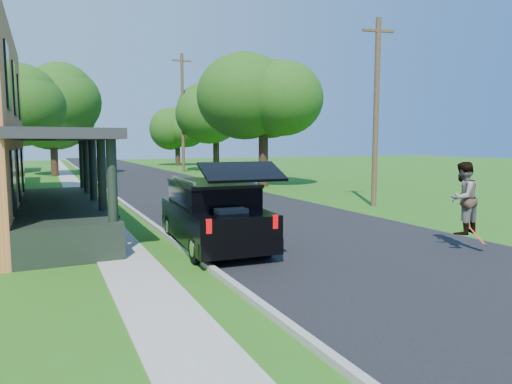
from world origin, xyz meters
name	(u,v)px	position (x,y,z in m)	size (l,w,h in m)	color
ground	(345,247)	(0.00, 0.00, 0.00)	(140.00, 140.00, 0.00)	#2F6313
street	(165,185)	(0.00, 20.00, 0.00)	(8.00, 120.00, 0.02)	black
curb	(102,187)	(-4.05, 20.00, 0.00)	(0.15, 120.00, 0.12)	#969691
sidewalk	(75,188)	(-5.60, 20.00, 0.00)	(1.30, 120.00, 0.03)	gray
black_suv	(214,214)	(-3.20, 1.50, 0.90)	(2.22, 5.16, 2.36)	black
skateboarder	(463,198)	(2.50, -1.59, 1.37)	(1.05, 0.90, 1.88)	black
skateboard	(476,235)	(2.78, -1.81, 0.42)	(0.19, 0.65, 0.54)	red
tree_left_mid	(1,98)	(-9.22, 18.45, 5.19)	(5.72, 5.50, 7.90)	black
tree_left_far	(51,99)	(-6.49, 32.02, 6.42)	(7.65, 7.75, 10.05)	black
tree_right_near	(263,92)	(5.46, 16.44, 5.99)	(5.97, 5.80, 9.17)	black
tree_right_mid	(215,105)	(8.49, 33.58, 6.56)	(7.07, 7.14, 9.94)	black
tree_right_far	(177,123)	(7.75, 45.50, 5.23)	(5.97, 5.62, 8.00)	black
utility_pole_near	(376,111)	(5.88, 6.00, 4.16)	(1.42, 0.43, 8.07)	#3F291D
utility_pole_far	(183,112)	(5.01, 33.15, 5.77)	(1.82, 0.32, 11.21)	#3F291D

